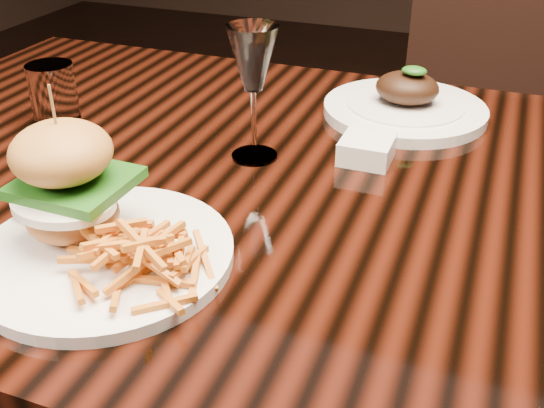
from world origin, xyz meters
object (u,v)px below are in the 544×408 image
(burger_plate, at_px, (94,220))
(dining_table, at_px, (335,233))
(chair_far, at_px, (486,111))
(far_dish, at_px, (405,106))
(wine_glass, at_px, (253,63))

(burger_plate, bearing_deg, dining_table, 64.89)
(dining_table, xyz_separation_m, chair_far, (0.15, 0.89, -0.13))
(burger_plate, distance_m, far_dish, 0.58)
(dining_table, height_order, burger_plate, burger_plate)
(dining_table, height_order, wine_glass, wine_glass)
(burger_plate, relative_size, chair_far, 0.30)
(dining_table, xyz_separation_m, burger_plate, (-0.20, -0.25, 0.12))
(dining_table, relative_size, chair_far, 1.68)
(far_dish, bearing_deg, burger_plate, -114.66)
(dining_table, distance_m, far_dish, 0.29)
(burger_plate, height_order, wine_glass, same)
(wine_glass, distance_m, far_dish, 0.32)
(far_dish, bearing_deg, chair_far, 79.29)
(dining_table, bearing_deg, chair_far, 80.14)
(wine_glass, bearing_deg, chair_far, 71.09)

